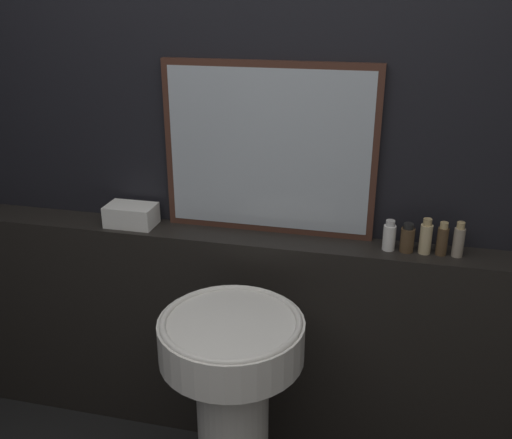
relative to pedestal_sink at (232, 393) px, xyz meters
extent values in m
cube|color=black|center=(-0.08, 0.57, 0.69)|extent=(8.00, 0.06, 2.50)
cube|color=black|center=(-0.08, 0.45, -0.08)|extent=(2.98, 0.19, 0.96)
cylinder|color=silver|center=(0.00, 0.00, -0.20)|extent=(0.26, 0.26, 0.71)
cylinder|color=silver|center=(0.00, 0.00, 0.22)|extent=(0.50, 0.50, 0.14)
torus|color=silver|center=(0.00, 0.00, 0.29)|extent=(0.48, 0.48, 0.02)
cube|color=#47281E|center=(0.01, 0.53, 0.74)|extent=(0.84, 0.03, 0.67)
cube|color=#B2BCC6|center=(0.01, 0.52, 0.74)|extent=(0.79, 0.02, 0.62)
cube|color=white|center=(-0.55, 0.45, 0.45)|extent=(0.20, 0.13, 0.09)
cylinder|color=white|center=(0.49, 0.45, 0.45)|extent=(0.05, 0.05, 0.10)
cylinder|color=silver|center=(0.49, 0.45, 0.51)|extent=(0.03, 0.03, 0.02)
cylinder|color=#4C3823|center=(0.56, 0.45, 0.45)|extent=(0.05, 0.05, 0.09)
cylinder|color=black|center=(0.56, 0.45, 0.51)|extent=(0.04, 0.04, 0.02)
cylinder|color=#C6B284|center=(0.62, 0.45, 0.46)|extent=(0.04, 0.04, 0.11)
cylinder|color=tan|center=(0.62, 0.45, 0.53)|extent=(0.03, 0.03, 0.02)
cylinder|color=#4C3823|center=(0.68, 0.45, 0.46)|extent=(0.04, 0.04, 0.11)
cylinder|color=tan|center=(0.68, 0.45, 0.52)|extent=(0.03, 0.03, 0.02)
cylinder|color=gray|center=(0.74, 0.45, 0.46)|extent=(0.04, 0.04, 0.11)
cylinder|color=tan|center=(0.74, 0.45, 0.53)|extent=(0.03, 0.03, 0.02)
camera|label=1|loc=(0.46, -1.57, 1.32)|focal=40.00mm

